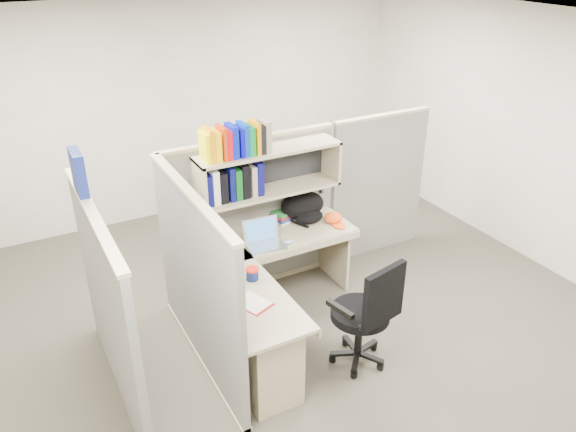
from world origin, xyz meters
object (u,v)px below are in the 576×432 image
backpack (306,207)px  task_chair (363,329)px  snack_canister (252,274)px  laptop (265,235)px  desk (269,323)px

backpack → task_chair: 1.47m
snack_canister → task_chair: task_chair is taller
laptop → desk: bearing=-110.1°
desk → snack_canister: (-0.02, 0.25, 0.35)m
backpack → task_chair: (-0.22, -1.36, -0.50)m
task_chair → desk: bearing=151.8°
task_chair → snack_canister: bearing=139.0°
laptop → task_chair: bearing=-65.8°
task_chair → laptop: bearing=109.6°
laptop → snack_canister: size_ratio=3.17×
backpack → snack_canister: backpack is taller
desk → task_chair: bearing=-28.2°
desk → laptop: laptop is taller
desk → snack_canister: snack_canister is taller
snack_canister → task_chair: size_ratio=0.10×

